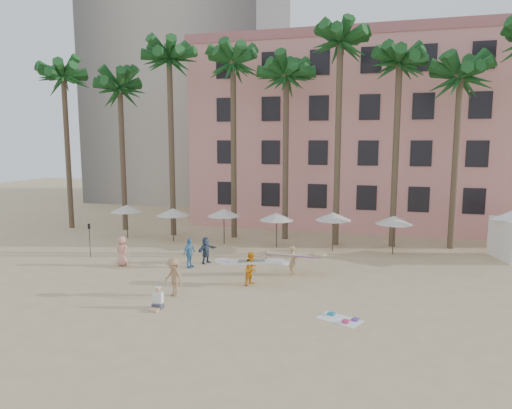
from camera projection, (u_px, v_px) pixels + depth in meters
The scene contains 11 objects.
ground at pixel (237, 311), 20.52m from camera, with size 120.00×120.00×0.00m, color #D1B789.
pink_hotel at pixel (393, 136), 42.40m from camera, with size 35.00×14.00×16.00m, color pink.
grey_tower at pixel (192, 2), 58.01m from camera, with size 22.00×18.00×50.00m, color #A89E8E.
palm_row at pixel (306, 65), 32.90m from camera, with size 44.40×5.40×16.30m.
umbrella_row at pixel (250, 214), 32.92m from camera, with size 22.50×2.70×2.73m.
beach_towel at pixel (341, 319), 19.53m from camera, with size 2.05×1.63×0.14m.
carrier_yellow at pixel (293, 258), 25.92m from camera, with size 3.15×1.71×1.69m.
carrier_white at pixel (252, 267), 24.15m from camera, with size 3.30×1.23×1.78m.
beachgoers at pixel (175, 259), 25.95m from camera, with size 6.65×7.50×1.92m.
paddle at pixel (89, 236), 29.80m from camera, with size 0.18×0.04×2.23m.
seated_man at pixel (157, 301), 20.77m from camera, with size 0.44×0.76×0.99m.
Camera 1 is at (6.02, -18.72, 7.63)m, focal length 32.00 mm.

